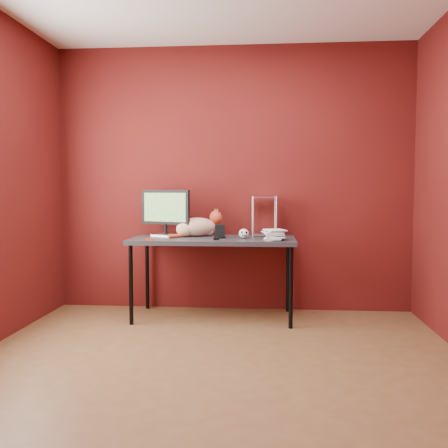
# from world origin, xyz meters

# --- Properties ---
(room) EXTENTS (3.52, 3.52, 2.61)m
(room) POSITION_xyz_m (0.00, 0.00, 1.45)
(room) COLOR brown
(room) RESTS_ON ground
(desk) EXTENTS (1.50, 0.70, 0.75)m
(desk) POSITION_xyz_m (-0.15, 1.37, 0.70)
(desk) COLOR black
(desk) RESTS_ON ground
(monitor) EXTENTS (0.49, 0.23, 0.44)m
(monitor) POSITION_xyz_m (-0.62, 1.48, 1.00)
(monitor) COLOR silver
(monitor) RESTS_ON desk
(cat) EXTENTS (0.48, 0.40, 0.26)m
(cat) POSITION_xyz_m (-0.32, 1.50, 0.84)
(cat) COLOR #CC6A2B
(cat) RESTS_ON desk
(skull_mug) EXTENTS (0.09, 0.09, 0.09)m
(skull_mug) POSITION_xyz_m (0.13, 1.32, 0.80)
(skull_mug) COLOR silver
(skull_mug) RESTS_ON desk
(speaker) EXTENTS (0.11, 0.11, 0.12)m
(speaker) POSITION_xyz_m (-0.09, 1.34, 0.81)
(speaker) COLOR black
(speaker) RESTS_ON desk
(book_stack) EXTENTS (0.22, 0.25, 1.05)m
(book_stack) POSITION_xyz_m (0.33, 1.21, 1.28)
(book_stack) COLOR beige
(book_stack) RESTS_ON desk
(wire_rack) EXTENTS (0.23, 0.19, 0.38)m
(wire_rack) POSITION_xyz_m (0.32, 1.61, 0.94)
(wire_rack) COLOR silver
(wire_rack) RESTS_ON desk
(pocket_knife) EXTENTS (0.08, 0.02, 0.02)m
(pocket_knife) POSITION_xyz_m (-0.68, 1.08, 0.76)
(pocket_knife) COLOR #B4200D
(pocket_knife) RESTS_ON desk
(black_gadget) EXTENTS (0.05, 0.04, 0.02)m
(black_gadget) POSITION_xyz_m (-0.10, 1.16, 0.76)
(black_gadget) COLOR black
(black_gadget) RESTS_ON desk
(washer) EXTENTS (0.04, 0.04, 0.00)m
(washer) POSITION_xyz_m (-0.05, 1.19, 0.75)
(washer) COLOR silver
(washer) RESTS_ON desk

